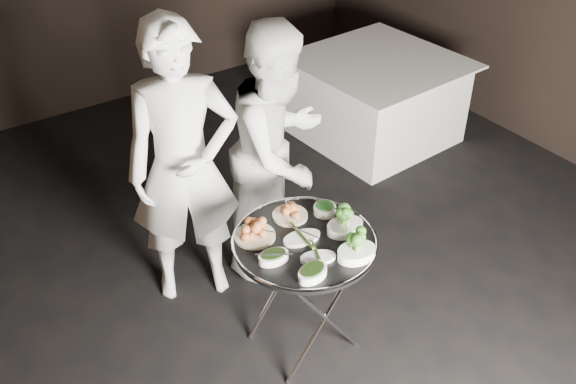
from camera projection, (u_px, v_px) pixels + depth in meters
floor at (292, 358)px, 3.57m from camera, size 6.00×7.00×0.05m
tray_stand at (304, 289)px, 3.41m from camera, size 0.49×0.42×0.72m
serving_tray at (305, 242)px, 3.22m from camera, size 0.74×0.74×0.04m
potato_plate_a at (255, 232)px, 3.21m from camera, size 0.21×0.21×0.08m
potato_plate_b at (290, 212)px, 3.36m from camera, size 0.19×0.19×0.07m
greens_bowl at (325, 208)px, 3.38m from camera, size 0.12×0.12×0.07m
asparagus_plate_a at (302, 237)px, 3.21m from camera, size 0.21×0.13×0.04m
asparagus_plate_b at (318, 257)px, 3.09m from camera, size 0.20×0.16×0.04m
spinach_bowl_a at (273, 256)px, 3.07m from camera, size 0.17×0.12×0.06m
spinach_bowl_b at (313, 272)px, 2.98m from camera, size 0.18×0.14×0.07m
broccoli_bowl_a at (345, 226)px, 3.25m from camera, size 0.21×0.17×0.08m
broccoli_bowl_b at (357, 251)px, 3.09m from camera, size 0.21×0.17×0.08m
serving_utensils at (300, 225)px, 3.24m from camera, size 0.57×0.42×0.01m
waiter_left at (184, 168)px, 3.53m from camera, size 0.73×0.60×1.72m
waiter_right at (280, 150)px, 3.81m from camera, size 0.94×0.84×1.60m
dining_table at (376, 99)px, 5.33m from camera, size 1.22×1.22×0.69m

